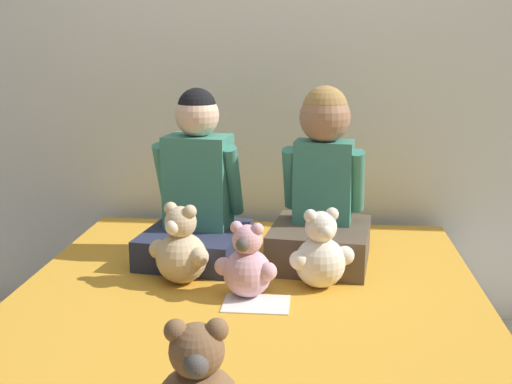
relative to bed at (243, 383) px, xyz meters
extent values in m
cube|color=silver|center=(0.00, 1.11, 1.02)|extent=(8.00, 0.06, 2.50)
cube|color=white|center=(0.00, 0.00, 0.10)|extent=(1.54, 1.99, 0.22)
cube|color=gold|center=(0.00, 0.00, 0.22)|extent=(1.56, 2.01, 0.03)
cube|color=#282D47|center=(-0.24, 0.48, 0.29)|extent=(0.41, 0.44, 0.12)
cube|color=#3D8470|center=(-0.23, 0.54, 0.53)|extent=(0.26, 0.20, 0.35)
sphere|color=beige|center=(-0.23, 0.54, 0.78)|extent=(0.16, 0.16, 0.16)
sphere|color=black|center=(-0.23, 0.54, 0.80)|extent=(0.14, 0.14, 0.14)
cylinder|color=#3D8470|center=(-0.37, 0.56, 0.53)|extent=(0.08, 0.15, 0.28)
cylinder|color=#3D8470|center=(-0.10, 0.52, 0.53)|extent=(0.08, 0.15, 0.28)
cube|color=brown|center=(0.23, 0.48, 0.31)|extent=(0.40, 0.43, 0.14)
cube|color=#3D8470|center=(0.24, 0.54, 0.53)|extent=(0.23, 0.15, 0.31)
sphere|color=#9E7051|center=(0.24, 0.54, 0.77)|extent=(0.19, 0.19, 0.19)
sphere|color=#A37A42|center=(0.24, 0.54, 0.81)|extent=(0.16, 0.16, 0.16)
cylinder|color=#3D8470|center=(0.12, 0.55, 0.54)|extent=(0.07, 0.14, 0.25)
cylinder|color=#3D8470|center=(0.36, 0.52, 0.54)|extent=(0.07, 0.14, 0.25)
sphere|color=#D1B78E|center=(-0.24, 0.24, 0.32)|extent=(0.18, 0.18, 0.18)
sphere|color=#D1B78E|center=(-0.24, 0.24, 0.45)|extent=(0.11, 0.11, 0.11)
sphere|color=white|center=(-0.26, 0.20, 0.44)|extent=(0.05, 0.05, 0.05)
sphere|color=#D1B78E|center=(-0.27, 0.26, 0.49)|extent=(0.05, 0.05, 0.05)
sphere|color=#D1B78E|center=(-0.20, 0.23, 0.49)|extent=(0.05, 0.05, 0.05)
sphere|color=#D1B78E|center=(-0.32, 0.26, 0.34)|extent=(0.07, 0.07, 0.07)
sphere|color=#D1B78E|center=(-0.17, 0.19, 0.34)|extent=(0.07, 0.07, 0.07)
sphere|color=silver|center=(0.23, 0.25, 0.32)|extent=(0.17, 0.17, 0.17)
sphere|color=silver|center=(0.23, 0.25, 0.44)|extent=(0.11, 0.11, 0.11)
sphere|color=white|center=(0.25, 0.21, 0.44)|extent=(0.05, 0.05, 0.05)
sphere|color=silver|center=(0.20, 0.23, 0.49)|extent=(0.04, 0.04, 0.04)
sphere|color=silver|center=(0.27, 0.26, 0.49)|extent=(0.04, 0.04, 0.04)
sphere|color=silver|center=(0.17, 0.20, 0.34)|extent=(0.07, 0.07, 0.07)
sphere|color=silver|center=(0.32, 0.26, 0.34)|extent=(0.07, 0.07, 0.07)
sphere|color=#DBA3B2|center=(0.00, 0.14, 0.31)|extent=(0.16, 0.16, 0.16)
sphere|color=#DBA3B2|center=(0.00, 0.14, 0.43)|extent=(0.10, 0.10, 0.10)
sphere|color=#4C4742|center=(-0.01, 0.10, 0.42)|extent=(0.04, 0.04, 0.04)
sphere|color=#DBA3B2|center=(-0.04, 0.15, 0.47)|extent=(0.04, 0.04, 0.04)
sphere|color=#DBA3B2|center=(0.03, 0.13, 0.47)|extent=(0.04, 0.04, 0.04)
sphere|color=#DBA3B2|center=(-0.08, 0.14, 0.33)|extent=(0.06, 0.06, 0.06)
sphere|color=#DBA3B2|center=(0.07, 0.11, 0.33)|extent=(0.06, 0.06, 0.06)
sphere|color=brown|center=(-0.01, -0.66, 0.46)|extent=(0.11, 0.11, 0.11)
sphere|color=#4C4742|center=(-0.01, -0.71, 0.45)|extent=(0.05, 0.05, 0.05)
sphere|color=brown|center=(-0.05, -0.67, 0.50)|extent=(0.05, 0.05, 0.05)
sphere|color=brown|center=(0.03, -0.66, 0.50)|extent=(0.05, 0.05, 0.05)
cube|color=white|center=(0.04, 0.08, 0.24)|extent=(0.21, 0.15, 0.00)
camera|label=1|loc=(0.21, -1.80, 1.06)|focal=45.00mm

